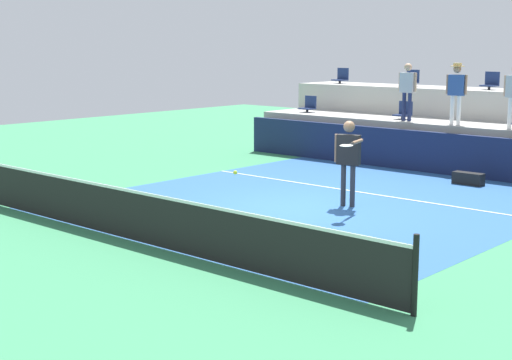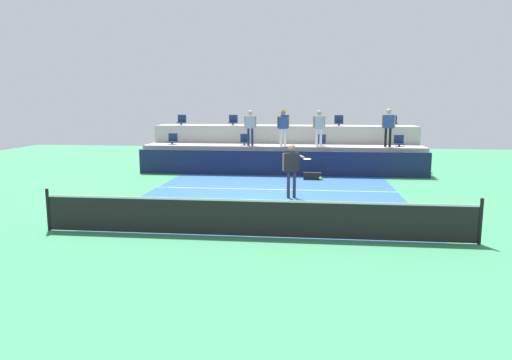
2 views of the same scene
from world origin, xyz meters
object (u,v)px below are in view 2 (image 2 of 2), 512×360
object	(u,v)px
stadium_chair_lower_left	(245,140)
stadium_chair_lower_far_right	(399,142)
stadium_chair_lower_right	(321,141)
equipment_bag	(312,176)
stadium_chair_upper_center	(285,121)
spectator_in_grey	(388,124)
spectator_leaning_on_rail	(250,125)
stadium_chair_lower_far_left	(172,140)
stadium_chair_upper_far_left	(182,121)
stadium_chair_upper_left	(233,121)
tennis_player	(292,165)
tennis_ball	(321,178)
spectator_with_hat	(283,124)
spectator_in_white	(319,125)
stadium_chair_upper_far_right	(393,122)
stadium_chair_upper_right	(339,121)

from	to	relation	value
stadium_chair_lower_left	stadium_chair_lower_far_right	world-z (taller)	same
stadium_chair_lower_right	equipment_bag	xyz separation A→B (m)	(-0.38, -2.21, -1.31)
stadium_chair_upper_center	spectator_in_grey	size ratio (longest dim) A/B	0.30
stadium_chair_upper_center	spectator_in_grey	world-z (taller)	spectator_in_grey
stadium_chair_upper_center	spectator_leaning_on_rail	bearing A→B (deg)	-123.96
stadium_chair_lower_far_left	stadium_chair_upper_far_left	xyz separation A→B (m)	(-0.03, 1.80, 0.85)
stadium_chair_upper_left	tennis_player	size ratio (longest dim) A/B	0.28
stadium_chair_lower_far_left	tennis_player	size ratio (longest dim) A/B	0.28
spectator_leaning_on_rail	tennis_ball	bearing A→B (deg)	-73.54
stadium_chair_lower_right	stadium_chair_upper_left	xyz separation A→B (m)	(-4.44, 1.80, 0.85)
stadium_chair_lower_far_left	spectator_with_hat	world-z (taller)	spectator_with_hat
stadium_chair_lower_far_left	tennis_ball	world-z (taller)	stadium_chair_lower_far_left
stadium_chair_lower_left	equipment_bag	bearing A→B (deg)	-34.62
stadium_chair_upper_left	spectator_with_hat	size ratio (longest dim) A/B	0.31
stadium_chair_lower_left	spectator_leaning_on_rail	bearing A→B (deg)	-50.44
spectator_with_hat	equipment_bag	xyz separation A→B (m)	(1.37, -1.83, -2.11)
spectator_with_hat	spectator_in_grey	world-z (taller)	spectator_in_grey
stadium_chair_lower_far_right	spectator_leaning_on_rail	bearing A→B (deg)	-176.77
spectator_in_white	stadium_chair_upper_far_left	bearing A→B (deg)	162.71
stadium_chair_lower_right	stadium_chair_upper_far_right	distance (m)	4.02
stadium_chair_lower_left	tennis_player	xyz separation A→B (m)	(2.50, -6.35, -0.33)
stadium_chair_lower_right	spectator_in_grey	world-z (taller)	spectator_in_grey
tennis_player	spectator_in_white	world-z (taller)	spectator_in_white
stadium_chair_lower_far_right	stadium_chair_upper_center	xyz separation A→B (m)	(-5.32, 1.80, 0.85)
stadium_chair_upper_far_left	stadium_chair_upper_far_right	xyz separation A→B (m)	(10.63, 0.00, 0.00)
tennis_player	spectator_in_grey	world-z (taller)	spectator_in_grey
stadium_chair_lower_far_left	equipment_bag	distance (m)	7.20
spectator_in_white	equipment_bag	size ratio (longest dim) A/B	2.15
tennis_player	spectator_leaning_on_rail	distance (m)	6.45
spectator_with_hat	stadium_chair_lower_right	bearing A→B (deg)	12.37
stadium_chair_upper_far_left	stadium_chair_upper_right	distance (m)	8.03
stadium_chair_upper_center	tennis_ball	xyz separation A→B (m)	(1.58, -12.53, -0.93)
stadium_chair_upper_far_right	equipment_bag	size ratio (longest dim) A/B	0.68
tennis_player	spectator_with_hat	world-z (taller)	spectator_with_hat
stadium_chair_lower_far_right	tennis_player	bearing A→B (deg)	-125.97
tennis_player	stadium_chair_lower_right	bearing A→B (deg)	80.33
tennis_ball	equipment_bag	xyz separation A→B (m)	(-0.17, 8.51, -1.23)
spectator_in_grey	tennis_player	bearing A→B (deg)	-124.12
stadium_chair_upper_far_left	equipment_bag	distance (m)	8.15
stadium_chair_upper_far_left	spectator_in_white	bearing A→B (deg)	-17.29
stadium_chair_lower_right	stadium_chair_upper_left	bearing A→B (deg)	157.92
stadium_chair_lower_left	stadium_chair_lower_right	world-z (taller)	same
spectator_leaning_on_rail	spectator_in_white	world-z (taller)	spectator_in_white
stadium_chair_lower_far_right	spectator_in_white	distance (m)	3.74
stadium_chair_lower_far_right	stadium_chair_upper_right	world-z (taller)	stadium_chair_upper_right
stadium_chair_lower_far_left	stadium_chair_lower_far_right	size ratio (longest dim) A/B	1.00
stadium_chair_upper_center	tennis_player	size ratio (longest dim) A/B	0.28
stadium_chair_upper_left	tennis_player	bearing A→B (deg)	-67.62
stadium_chair_upper_far_left	spectator_in_grey	size ratio (longest dim) A/B	0.30
stadium_chair_lower_left	stadium_chair_lower_right	distance (m)	3.58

